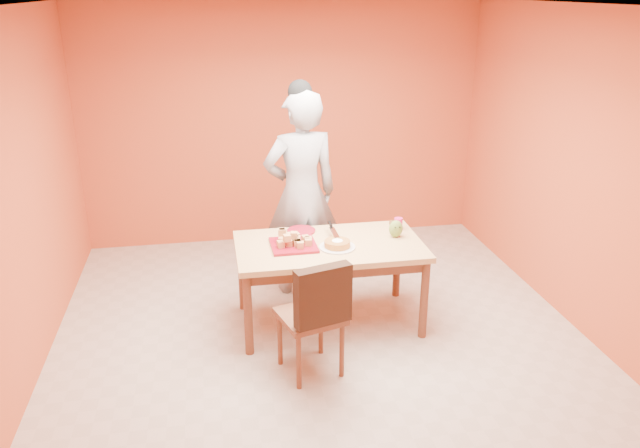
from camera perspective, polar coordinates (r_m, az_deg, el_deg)
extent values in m
plane|color=beige|center=(5.34, 0.33, -11.02)|extent=(5.00, 5.00, 0.00)
plane|color=white|center=(4.53, 0.40, 19.34)|extent=(5.00, 5.00, 0.00)
plane|color=#BF4E2C|center=(7.16, -3.37, 8.99)|extent=(4.50, 0.00, 4.50)
plane|color=#BF4E2C|center=(4.90, -26.48, 1.13)|extent=(0.00, 5.00, 5.00)
plane|color=#BF4E2C|center=(5.62, 23.61, 3.91)|extent=(0.00, 5.00, 5.00)
cube|color=tan|center=(5.35, 0.87, -2.07)|extent=(1.60, 0.90, 0.05)
cube|color=brown|center=(5.38, 0.86, -2.80)|extent=(1.48, 0.78, 0.10)
cylinder|color=brown|center=(5.09, -6.59, -8.27)|extent=(0.07, 0.07, 0.71)
cylinder|color=brown|center=(5.78, -7.14, -4.54)|extent=(0.07, 0.07, 0.71)
cylinder|color=brown|center=(5.36, 9.50, -6.84)|extent=(0.07, 0.07, 0.71)
cylinder|color=brown|center=(6.02, 7.06, -3.46)|extent=(0.07, 0.07, 0.71)
imported|color=gray|center=(5.90, -1.74, 2.76)|extent=(0.79, 0.58, 1.97)
cube|color=maroon|center=(5.29, -2.44, -1.94)|extent=(0.39, 0.39, 0.02)
cylinder|color=maroon|center=(5.61, -1.73, -0.61)|extent=(0.30, 0.30, 0.02)
cylinder|color=silver|center=(5.26, 1.59, -2.13)|extent=(0.38, 0.38, 0.01)
cylinder|color=gold|center=(5.25, 1.59, -1.82)|extent=(0.28, 0.28, 0.05)
cube|color=white|center=(5.40, 1.31, -0.78)|extent=(0.05, 0.25, 0.01)
ellipsoid|color=olive|center=(5.50, 6.95, -0.44)|extent=(0.14, 0.13, 0.15)
cylinder|color=#D31F74|center=(5.68, 7.18, 0.03)|extent=(0.10, 0.10, 0.11)
cylinder|color=#36210E|center=(5.81, 6.80, 0.10)|extent=(0.11, 0.11, 0.03)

